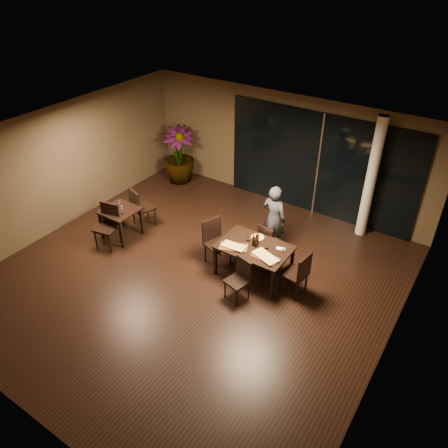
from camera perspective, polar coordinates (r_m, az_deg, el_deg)
ground at (r=9.51m, az=-3.90°, el=-6.99°), size 8.00×8.00×0.00m
wall_back at (r=11.68m, az=8.00°, el=9.62°), size 8.00×0.10×3.00m
wall_front at (r=6.69m, az=-26.57°, el=-15.23°), size 8.00×0.10×3.00m
wall_left at (r=11.28m, az=-20.99°, el=6.77°), size 0.10×8.00×3.00m
wall_right at (r=7.34m, az=22.12°, el=-8.92°), size 0.10×8.00×3.00m
ceiling at (r=7.90m, az=-4.74°, el=9.96°), size 8.00×8.00×0.04m
window_panel at (r=11.31m, az=12.27°, el=7.51°), size 5.00×0.06×2.70m
column at (r=10.62m, az=18.64°, el=5.60°), size 0.24×0.24×3.00m
main_table at (r=9.17m, az=3.97°, el=-3.32°), size 1.50×1.00×0.75m
side_table at (r=10.68m, az=-13.39°, el=1.25°), size 0.80×0.80×0.75m
chair_main_far at (r=9.76m, az=5.74°, el=-2.14°), size 0.49×0.49×0.90m
chair_main_near at (r=8.74m, az=2.09°, el=-6.92°), size 0.50×0.50×0.89m
chair_main_left at (r=9.59m, az=-1.16°, el=-2.00°), size 0.63×0.63×1.06m
chair_main_right at (r=8.87m, az=9.69°, el=-6.23°), size 0.52×0.52×1.00m
chair_side_far at (r=11.00m, az=-10.95°, el=2.37°), size 0.62×0.62×1.06m
chair_side_near at (r=10.49m, az=-14.88°, el=0.14°), size 0.58×0.58×1.05m
diner at (r=9.94m, az=6.53°, el=0.73°), size 0.58×0.41×1.64m
potted_plant at (r=12.96m, az=-5.94°, el=8.94°), size 1.22×1.22×1.65m
pizza_board_left at (r=9.08m, az=1.25°, el=-3.00°), size 0.65×0.50×0.01m
pizza_board_right at (r=8.84m, az=5.43°, el=-4.34°), size 0.61×0.34×0.01m
oblong_pizza_left at (r=9.07m, az=1.25°, el=-2.92°), size 0.49×0.25×0.02m
oblong_pizza_right at (r=8.83m, az=5.43°, el=-4.26°), size 0.60×0.42×0.02m
round_pizza at (r=9.39m, az=4.41°, el=-1.76°), size 0.27×0.27×0.01m
bottle_a at (r=9.08m, az=3.87°, el=-2.06°), size 0.06×0.06×0.28m
bottle_b at (r=9.04m, az=4.19°, el=-2.22°), size 0.06×0.06×0.29m
bottle_c at (r=9.12m, az=4.39°, el=-1.84°), size 0.07×0.07×0.30m
tumbler_left at (r=9.26m, az=3.21°, el=-1.96°), size 0.07×0.07×0.09m
tumbler_right at (r=9.07m, az=5.60°, el=-2.99°), size 0.07×0.07×0.08m
napkin_near at (r=8.84m, az=6.38°, el=-4.43°), size 0.20×0.14×0.01m
napkin_far at (r=9.11m, az=7.42°, el=-3.22°), size 0.20×0.16×0.01m
wine_glass_a at (r=10.67m, az=-13.52°, el=2.55°), size 0.08×0.08×0.17m
wine_glass_b at (r=10.40m, az=-13.27°, el=1.80°), size 0.09×0.09×0.20m
side_napkin at (r=10.50m, az=-14.10°, el=1.41°), size 0.20×0.14×0.01m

